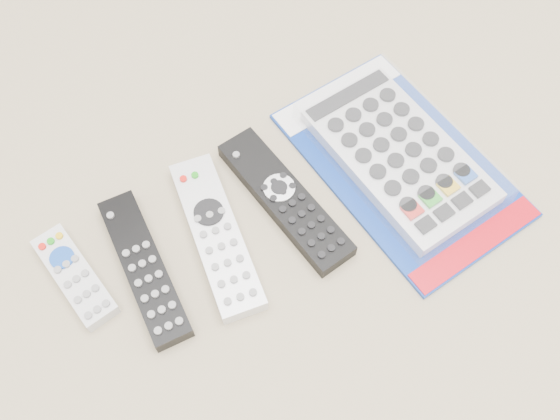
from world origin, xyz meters
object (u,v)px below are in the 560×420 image
remote_slim_black (144,268)px  jumbo_remote_packaged (400,154)px  remote_small_grey (75,276)px  remote_large_black (285,199)px  remote_silver_dvd (217,235)px

remote_slim_black → jumbo_remote_packaged: (0.34, -0.03, 0.01)m
remote_slim_black → remote_small_grey: bearing=160.8°
remote_large_black → remote_silver_dvd: bearing=174.3°
remote_silver_dvd → jumbo_remote_packaged: (0.25, -0.03, 0.01)m
remote_silver_dvd → jumbo_remote_packaged: bearing=5.0°
remote_small_grey → jumbo_remote_packaged: size_ratio=0.42×
remote_slim_black → remote_large_black: (0.19, -0.01, 0.00)m
remote_silver_dvd → remote_small_grey: bearing=177.0°
remote_small_grey → jumbo_remote_packaged: jumbo_remote_packaged is taller
remote_silver_dvd → remote_large_black: 0.10m
remote_slim_black → remote_silver_dvd: (0.09, -0.01, 0.00)m
remote_slim_black → jumbo_remote_packaged: size_ratio=0.62×
remote_small_grey → remote_silver_dvd: size_ratio=0.63×
remote_small_grey → remote_slim_black: remote_slim_black is taller
remote_small_grey → remote_slim_black: size_ratio=0.68×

